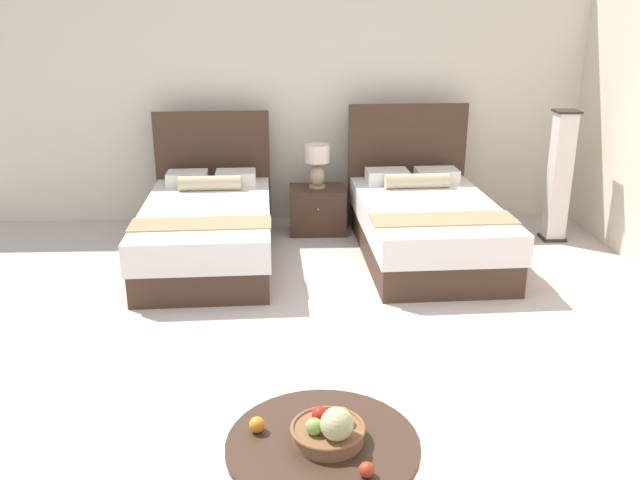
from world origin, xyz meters
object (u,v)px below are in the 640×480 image
(bed_near_window, at_px, (208,227))
(coffee_table, at_px, (323,460))
(floor_lamp_corner, at_px, (559,177))
(loose_orange, at_px, (257,425))
(fruit_bowl, at_px, (330,429))
(nightstand, at_px, (317,210))
(table_lamp, at_px, (317,161))
(loose_apple, at_px, (367,470))
(bed_near_corner, at_px, (425,223))

(bed_near_window, height_order, coffee_table, bed_near_window)
(floor_lamp_corner, bearing_deg, bed_near_window, -173.40)
(loose_orange, bearing_deg, fruit_bowl, -15.64)
(floor_lamp_corner, bearing_deg, coffee_table, -123.34)
(nightstand, relative_size, fruit_bowl, 1.69)
(fruit_bowl, bearing_deg, floor_lamp_corner, 56.99)
(table_lamp, height_order, loose_apple, table_lamp)
(bed_near_window, height_order, fruit_bowl, bed_near_window)
(table_lamp, relative_size, coffee_table, 0.51)
(loose_orange, distance_m, floor_lamp_corner, 4.85)
(nightstand, relative_size, loose_orange, 7.79)
(bed_near_corner, height_order, loose_apple, bed_near_corner)
(bed_near_corner, distance_m, fruit_bowl, 3.74)
(nightstand, xyz_separation_m, floor_lamp_corner, (2.47, -0.36, 0.43))
(bed_near_window, xyz_separation_m, coffee_table, (0.94, -3.55, -0.00))
(bed_near_corner, xyz_separation_m, loose_orange, (-1.47, -3.46, 0.13))
(fruit_bowl, distance_m, loose_apple, 0.29)
(bed_near_corner, bearing_deg, table_lamp, 142.34)
(coffee_table, xyz_separation_m, floor_lamp_corner, (2.61, 3.96, 0.36))
(nightstand, relative_size, table_lamp, 1.29)
(bed_near_corner, relative_size, loose_orange, 28.68)
(bed_near_corner, relative_size, table_lamp, 4.76)
(bed_near_corner, height_order, loose_orange, bed_near_corner)
(floor_lamp_corner, bearing_deg, bed_near_corner, -164.16)
(table_lamp, xyz_separation_m, floor_lamp_corner, (2.47, -0.38, -0.10))
(bed_near_window, xyz_separation_m, floor_lamp_corner, (3.55, 0.41, 0.36))
(table_lamp, bearing_deg, loose_apple, -89.56)
(coffee_table, distance_m, fruit_bowl, 0.17)
(coffee_table, bearing_deg, fruit_bowl, -2.06)
(table_lamp, distance_m, floor_lamp_corner, 2.50)
(nightstand, distance_m, table_lamp, 0.53)
(table_lamp, distance_m, loose_orange, 4.29)
(coffee_table, relative_size, loose_orange, 11.86)
(table_lamp, distance_m, loose_apple, 4.61)
(bed_near_window, bearing_deg, bed_near_corner, 0.04)
(bed_near_window, relative_size, nightstand, 3.78)
(bed_near_window, relative_size, floor_lamp_corner, 1.67)
(bed_near_corner, bearing_deg, nightstand, 143.05)
(bed_near_window, distance_m, loose_orange, 3.52)
(nightstand, bearing_deg, coffee_table, -91.87)
(table_lamp, xyz_separation_m, coffee_table, (-0.14, -4.35, -0.46))
(table_lamp, bearing_deg, bed_near_corner, -37.66)
(coffee_table, xyz_separation_m, loose_apple, (0.18, -0.25, 0.13))
(bed_near_window, height_order, table_lamp, bed_near_window)
(coffee_table, bearing_deg, bed_near_corner, 71.85)
(bed_near_corner, distance_m, table_lamp, 1.37)
(loose_apple, relative_size, loose_orange, 0.90)
(bed_near_corner, bearing_deg, loose_apple, -104.58)
(bed_near_corner, relative_size, floor_lamp_corner, 1.63)
(loose_apple, xyz_separation_m, loose_orange, (-0.48, 0.34, 0.00))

